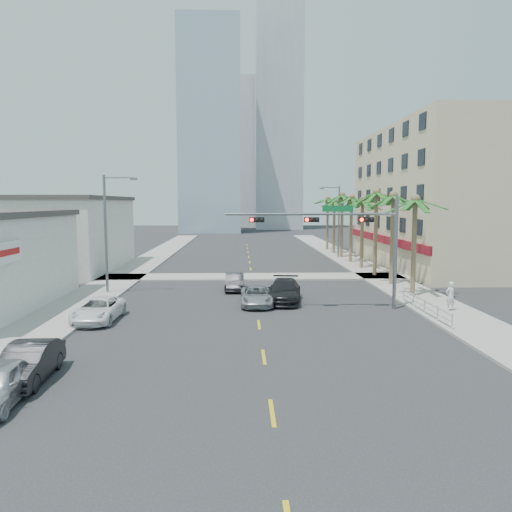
{
  "coord_description": "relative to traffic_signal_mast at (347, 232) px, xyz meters",
  "views": [
    {
      "loc": [
        -1.02,
        -23.83,
        6.92
      ],
      "look_at": [
        -0.04,
        8.16,
        3.5
      ],
      "focal_mm": 35.0,
      "sensor_mm": 36.0,
      "label": 1
    }
  ],
  "objects": [
    {
      "name": "ground",
      "position": [
        -5.78,
        -7.95,
        -5.06
      ],
      "size": [
        260.0,
        260.0,
        0.0
      ],
      "primitive_type": "plane",
      "color": "#262628",
      "rests_on": "ground"
    },
    {
      "name": "sidewalk_right",
      "position": [
        6.22,
        12.05,
        -4.99
      ],
      "size": [
        4.0,
        120.0,
        0.15
      ],
      "primitive_type": "cube",
      "color": "gray",
      "rests_on": "ground"
    },
    {
      "name": "sidewalk_left",
      "position": [
        -17.78,
        12.05,
        -4.99
      ],
      "size": [
        4.0,
        120.0,
        0.15
      ],
      "primitive_type": "cube",
      "color": "gray",
      "rests_on": "ground"
    },
    {
      "name": "sidewalk_cross",
      "position": [
        -5.78,
        14.05,
        -4.99
      ],
      "size": [
        80.0,
        4.0,
        0.15
      ],
      "primitive_type": "cube",
      "color": "gray",
      "rests_on": "ground"
    },
    {
      "name": "building_right",
      "position": [
        16.21,
        22.05,
        2.43
      ],
      "size": [
        15.25,
        28.0,
        15.0
      ],
      "color": "beige",
      "rests_on": "ground"
    },
    {
      "name": "building_left_far",
      "position": [
        -25.28,
        20.05,
        -1.46
      ],
      "size": [
        11.0,
        18.0,
        7.2
      ],
      "primitive_type": "cube",
      "color": "beige",
      "rests_on": "ground"
    },
    {
      "name": "tower_far_left",
      "position": [
        -13.78,
        87.05,
        18.94
      ],
      "size": [
        14.0,
        14.0,
        48.0
      ],
      "primitive_type": "cube",
      "color": "#99B2C6",
      "rests_on": "ground"
    },
    {
      "name": "tower_far_right",
      "position": [
        3.22,
        102.05,
        24.94
      ],
      "size": [
        12.0,
        12.0,
        60.0
      ],
      "primitive_type": "cube",
      "color": "#ADADB2",
      "rests_on": "ground"
    },
    {
      "name": "tower_far_center",
      "position": [
        -8.78,
        117.05,
        15.94
      ],
      "size": [
        16.0,
        16.0,
        42.0
      ],
      "primitive_type": "cube",
      "color": "#ADADB2",
      "rests_on": "ground"
    },
    {
      "name": "traffic_signal_mast",
      "position": [
        0.0,
        0.0,
        0.0
      ],
      "size": [
        11.12,
        0.54,
        7.2
      ],
      "color": "slate",
      "rests_on": "ground"
    },
    {
      "name": "palm_tree_0",
      "position": [
        5.82,
        4.05,
        2.02
      ],
      "size": [
        4.8,
        4.8,
        7.8
      ],
      "color": "brown",
      "rests_on": "ground"
    },
    {
      "name": "palm_tree_1",
      "position": [
        5.82,
        9.25,
        2.37
      ],
      "size": [
        4.8,
        4.8,
        8.16
      ],
      "color": "brown",
      "rests_on": "ground"
    },
    {
      "name": "palm_tree_2",
      "position": [
        5.82,
        14.45,
        2.72
      ],
      "size": [
        4.8,
        4.8,
        8.52
      ],
      "color": "brown",
      "rests_on": "ground"
    },
    {
      "name": "palm_tree_3",
      "position": [
        5.82,
        19.65,
        2.02
      ],
      "size": [
        4.8,
        4.8,
        7.8
      ],
      "color": "brown",
      "rests_on": "ground"
    },
    {
      "name": "palm_tree_4",
      "position": [
        5.82,
        24.85,
        2.37
      ],
      "size": [
        4.8,
        4.8,
        8.16
      ],
      "color": "brown",
      "rests_on": "ground"
    },
    {
      "name": "palm_tree_5",
      "position": [
        5.82,
        30.05,
        2.72
      ],
      "size": [
        4.8,
        4.8,
        8.52
      ],
      "color": "brown",
      "rests_on": "ground"
    },
    {
      "name": "palm_tree_6",
      "position": [
        5.82,
        35.25,
        2.02
      ],
      "size": [
        4.8,
        4.8,
        7.8
      ],
      "color": "brown",
      "rests_on": "ground"
    },
    {
      "name": "palm_tree_7",
      "position": [
        5.82,
        40.45,
        2.37
      ],
      "size": [
        4.8,
        4.8,
        8.16
      ],
      "color": "brown",
      "rests_on": "ground"
    },
    {
      "name": "streetlight_left",
      "position": [
        -16.78,
        6.05,
        -0.0
      ],
      "size": [
        2.55,
        0.25,
        9.0
      ],
      "color": "slate",
      "rests_on": "ground"
    },
    {
      "name": "streetlight_right",
      "position": [
        5.21,
        30.05,
        -0.0
      ],
      "size": [
        2.55,
        0.25,
        9.0
      ],
      "color": "slate",
      "rests_on": "ground"
    },
    {
      "name": "guardrail",
      "position": [
        4.52,
        -1.95,
        -4.39
      ],
      "size": [
        0.08,
        8.08,
        1.0
      ],
      "color": "silver",
      "rests_on": "ground"
    },
    {
      "name": "car_parked_mid",
      "position": [
        -15.09,
        -12.72,
        -4.32
      ],
      "size": [
        1.74,
        4.54,
        1.48
      ],
      "primitive_type": "imported",
      "rotation": [
        0.0,
        0.0,
        0.04
      ],
      "color": "black",
      "rests_on": "ground"
    },
    {
      "name": "car_parked_far",
      "position": [
        -15.18,
        -2.77,
        -4.39
      ],
      "size": [
        2.38,
        4.93,
        1.35
      ],
      "primitive_type": "imported",
      "rotation": [
        0.0,
        0.0,
        -0.03
      ],
      "color": "white",
      "rests_on": "ground"
    },
    {
      "name": "car_lane_left",
      "position": [
        -7.31,
        7.4,
        -4.4
      ],
      "size": [
        1.5,
        4.08,
        1.33
      ],
      "primitive_type": "imported",
      "rotation": [
        0.0,
        0.0,
        -0.02
      ],
      "color": "black",
      "rests_on": "ground"
    },
    {
      "name": "car_lane_center",
      "position": [
        -5.76,
        1.46,
        -4.43
      ],
      "size": [
        2.12,
        4.58,
        1.27
      ],
      "primitive_type": "imported",
      "rotation": [
        0.0,
        0.0,
        -0.0
      ],
      "color": "#B7B6BB",
      "rests_on": "ground"
    },
    {
      "name": "car_lane_right",
      "position": [
        -3.78,
        2.56,
        -4.27
      ],
      "size": [
        2.95,
        5.7,
        1.58
      ],
      "primitive_type": "imported",
      "rotation": [
        0.0,
        0.0,
        -0.14
      ],
      "color": "black",
      "rests_on": "ground"
    },
    {
      "name": "pedestrian",
      "position": [
        6.4,
        -1.22,
        -3.99
      ],
      "size": [
        0.78,
        0.64,
        1.85
      ],
      "primitive_type": "imported",
      "rotation": [
        0.0,
        0.0,
        3.47
      ],
      "color": "silver",
      "rests_on": "sidewalk_right"
    }
  ]
}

